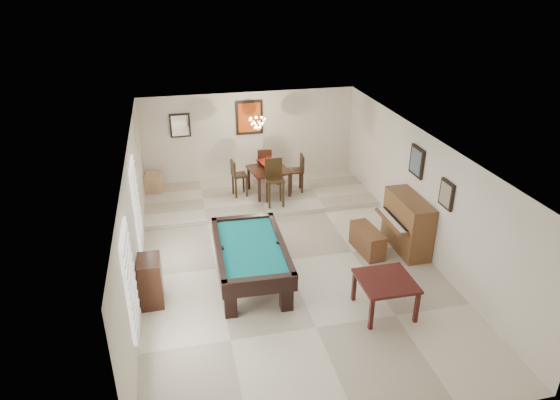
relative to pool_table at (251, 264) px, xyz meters
name	(u,v)px	position (x,y,z in m)	size (l,w,h in m)	color
ground_plane	(286,260)	(0.86, 0.62, -0.42)	(6.00, 9.00, 0.02)	beige
wall_back	(250,138)	(0.86, 5.12, 0.89)	(6.00, 0.04, 2.60)	silver
wall_front	(371,361)	(0.86, -3.88, 0.89)	(6.00, 0.04, 2.60)	silver
wall_left	(134,221)	(-2.14, 0.62, 0.89)	(0.04, 9.00, 2.60)	silver
wall_right	(422,192)	(3.86, 0.62, 0.89)	(0.04, 9.00, 2.60)	silver
ceiling	(287,145)	(0.86, 0.62, 2.19)	(6.00, 9.00, 0.04)	white
dining_step	(259,195)	(0.86, 3.87, -0.35)	(6.00, 2.50, 0.12)	beige
window_left_front	(130,281)	(-2.11, -1.58, 0.99)	(0.06, 1.00, 1.70)	white
window_left_rear	(136,203)	(-2.11, 1.22, 0.99)	(0.06, 1.00, 1.70)	white
pool_table	(251,264)	(0.00, 0.00, 0.00)	(1.33, 2.45, 0.82)	black
square_table	(384,295)	(2.20, -1.44, -0.07)	(0.97, 0.97, 0.67)	black
upright_piano	(401,224)	(3.43, 0.55, 0.20)	(0.82, 1.46, 1.22)	brown
piano_bench	(367,240)	(2.68, 0.57, -0.13)	(0.39, 1.00, 0.56)	brown
apothecary_chest	(151,281)	(-1.91, -0.25, 0.05)	(0.41, 0.62, 0.93)	black
dining_table	(269,179)	(1.15, 3.86, 0.12)	(0.99, 0.99, 0.82)	black
flower_vase	(269,160)	(1.15, 3.86, 0.66)	(0.15, 0.15, 0.26)	#B30F11
dining_chair_south	(275,183)	(1.16, 3.10, 0.31)	(0.45, 0.45, 1.21)	black
dining_chair_north	(264,165)	(1.16, 4.58, 0.23)	(0.39, 0.39, 1.04)	black
dining_chair_west	(239,178)	(0.36, 3.88, 0.21)	(0.37, 0.37, 1.00)	black
dining_chair_east	(296,173)	(1.89, 3.82, 0.23)	(0.38, 0.38, 1.03)	black
corner_bench	(154,182)	(-1.88, 4.69, -0.05)	(0.43, 0.53, 0.48)	tan
chandelier	(257,119)	(0.86, 3.82, 1.79)	(0.44, 0.44, 0.60)	#FFE5B2
back_painting	(249,117)	(0.86, 5.08, 1.49)	(0.75, 0.06, 0.95)	#D84C14
back_mirror	(180,125)	(-1.04, 5.08, 1.39)	(0.55, 0.06, 0.65)	white
right_picture_upper	(417,161)	(3.82, 0.92, 1.49)	(0.06, 0.55, 0.65)	slate
right_picture_lower	(447,194)	(3.82, -0.38, 1.29)	(0.06, 0.45, 0.55)	gray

